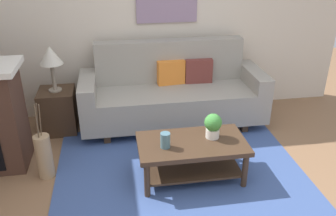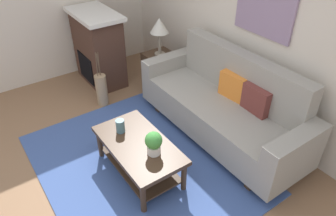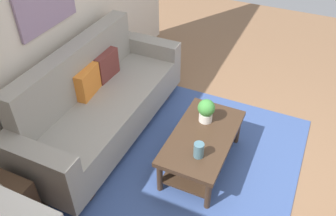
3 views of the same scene
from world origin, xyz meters
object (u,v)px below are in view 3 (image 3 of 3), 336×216
Objects in this scene: throw_pillow_maroon at (106,65)px; coffee_table at (202,143)px; potted_plant_tabletop at (206,110)px; couch at (100,103)px; tabletop_vase at (199,150)px; throw_pillow_orange at (88,82)px; side_table at (4,213)px.

coffee_table is at bearing -105.78° from throw_pillow_maroon.
coffee_table is 4.20× the size of potted_plant_tabletop.
couch is at bearing 100.25° from potted_plant_tabletop.
potted_plant_tabletop is at bearing 12.71° from tabletop_vase.
throw_pillow_maroon is (0.37, 0.12, 0.25)m from couch.
couch reaches higher than potted_plant_tabletop.
potted_plant_tabletop is (0.21, -1.18, 0.14)m from couch.
throw_pillow_orange is 0.37m from throw_pillow_maroon.
coffee_table is 0.35m from tabletop_vase.
coffee_table is (-0.01, -1.23, -0.12)m from couch.
couch is 6.55× the size of throw_pillow_maroon.
throw_pillow_maroon is 1.46m from coffee_table.
throw_pillow_maroon is at bearing 64.81° from tabletop_vase.
throw_pillow_orange is 1.54m from side_table.
tabletop_vase is at bearing -101.75° from throw_pillow_orange.
side_table is (-1.85, -0.10, -0.40)m from throw_pillow_maroon.
tabletop_vase is (-0.30, -1.42, -0.17)m from throw_pillow_orange.
throw_pillow_orange is 1.00× the size of throw_pillow_maroon.
tabletop_vase is at bearing -48.14° from side_table.
throw_pillow_orange is at bearing 180.00° from throw_pillow_maroon.
potted_plant_tabletop is (0.21, -1.30, -0.11)m from throw_pillow_orange.
throw_pillow_maroon is at bearing 83.05° from potted_plant_tabletop.
coffee_table is at bearing -90.55° from couch.
throw_pillow_maroon reaches higher than coffee_table.
potted_plant_tabletop reaches higher than coffee_table.
side_table is (-1.48, -0.10, -0.40)m from throw_pillow_orange.
coffee_table is (-0.01, -1.36, -0.37)m from throw_pillow_orange.
coffee_table is at bearing -40.71° from side_table.
coffee_table is (-0.38, -1.36, -0.37)m from throw_pillow_maroon.
couch reaches higher than throw_pillow_maroon.
potted_plant_tabletop is (0.51, 0.11, 0.06)m from tabletop_vase.
couch reaches higher than side_table.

